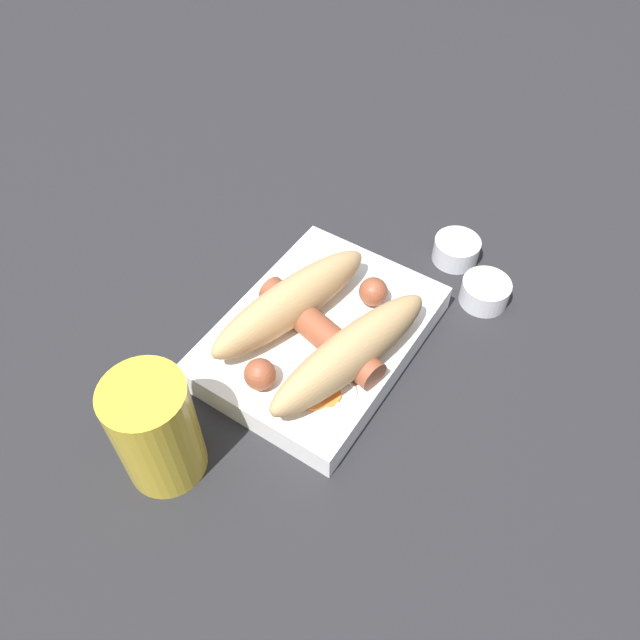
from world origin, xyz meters
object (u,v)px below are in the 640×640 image
(condiment_cup_far, at_px, (456,251))
(sausage, at_px, (320,331))
(food_tray, at_px, (320,336))
(bread_roll, at_px, (320,326))
(condiment_cup_near, at_px, (485,293))
(drink_glass, at_px, (156,430))

(condiment_cup_far, bearing_deg, sausage, -14.21)
(food_tray, height_order, condiment_cup_far, food_tray)
(bread_roll, relative_size, condiment_cup_near, 4.13)
(sausage, bearing_deg, condiment_cup_far, 165.79)
(condiment_cup_far, distance_m, drink_glass, 0.41)
(condiment_cup_near, bearing_deg, drink_glass, -25.06)
(bread_roll, height_order, sausage, bread_roll)
(condiment_cup_far, bearing_deg, drink_glass, -15.23)
(bread_roll, relative_size, sausage, 1.24)
(food_tray, height_order, condiment_cup_near, food_tray)
(food_tray, distance_m, sausage, 0.04)
(bread_roll, height_order, condiment_cup_near, bread_roll)
(food_tray, height_order, sausage, sausage)
(bread_roll, bearing_deg, sausage, -140.31)
(sausage, relative_size, condiment_cup_far, 3.33)
(food_tray, bearing_deg, sausage, 32.25)
(condiment_cup_near, xyz_separation_m, drink_glass, (0.35, -0.16, 0.05))
(bread_roll, xyz_separation_m, sausage, (-0.00, -0.00, -0.01))
(sausage, height_order, condiment_cup_far, sausage)
(food_tray, xyz_separation_m, sausage, (0.02, 0.01, 0.03))
(food_tray, relative_size, sausage, 1.37)
(condiment_cup_far, relative_size, drink_glass, 0.45)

